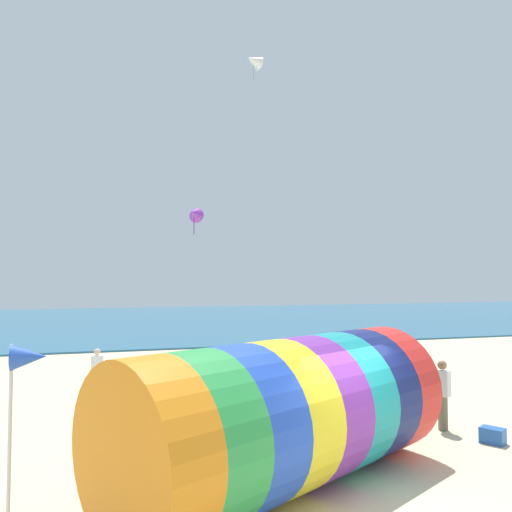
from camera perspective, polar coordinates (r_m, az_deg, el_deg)
name	(u,v)px	position (r m, az deg, el deg)	size (l,w,h in m)	color
ground_plane	(370,502)	(9.78, 12.92, -25.69)	(120.00, 120.00, 0.00)	beige
sea	(159,320)	(47.71, -11.06, -7.15)	(120.00, 40.00, 0.10)	#236084
giant_inflatable_tube	(287,413)	(9.69, 3.58, -17.44)	(7.40, 5.66, 2.72)	orange
kite_handler	(443,394)	(14.01, 20.55, -14.57)	(0.37, 0.42, 1.76)	#726651
kite_white_delta	(254,61)	(29.07, -0.28, 21.39)	(1.12, 1.02, 1.53)	white
kite_purple_delta	(194,214)	(20.05, -7.10, 4.83)	(0.86, 0.89, 1.17)	purple
bystander_near_water	(97,372)	(17.52, -17.72, -12.56)	(0.40, 0.30, 1.56)	black
beach_flag	(27,368)	(7.63, -24.71, -11.53)	(0.47, 0.36, 2.95)	silver
cooler_box	(493,436)	(13.56, 25.42, -18.04)	(0.52, 0.36, 0.36)	#2659B2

